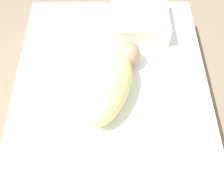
% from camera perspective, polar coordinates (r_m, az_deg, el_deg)
% --- Properties ---
extents(ground_plane, '(12.00, 12.00, 0.00)m').
position_cam_1_polar(ground_plane, '(1.47, -0.07, -6.40)').
color(ground_plane, '#7A6B56').
extents(bed_mattress, '(1.48, 0.98, 0.24)m').
position_cam_1_polar(bed_mattress, '(1.37, -0.08, -4.31)').
color(bed_mattress, white).
rests_on(bed_mattress, ground_plane).
extents(swaddled_baby, '(0.49, 0.29, 0.16)m').
position_cam_1_polar(swaddled_baby, '(1.24, 0.75, 2.94)').
color(swaddled_baby, '#EFDB7F').
rests_on(swaddled_baby, bed_mattress).
extents(pillow, '(0.31, 0.32, 0.12)m').
position_cam_1_polar(pillow, '(1.55, 5.89, 16.20)').
color(pillow, white).
rests_on(pillow, bed_mattress).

